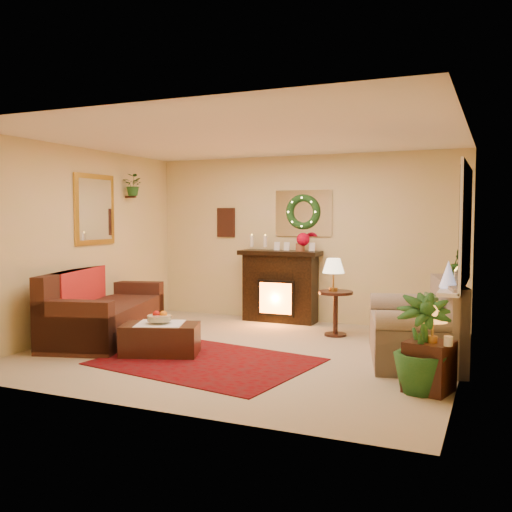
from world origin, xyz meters
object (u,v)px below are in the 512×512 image
at_px(side_table_round, 335,312).
at_px(coffee_table, 160,338).
at_px(fireplace, 280,287).
at_px(sofa, 106,307).
at_px(end_table_square, 429,363).
at_px(loveseat, 414,324).

relative_size(side_table_round, coffee_table, 0.70).
bearing_deg(fireplace, coffee_table, -101.08).
xyz_separation_m(side_table_round, coffee_table, (-1.62, -1.91, -0.12)).
distance_m(sofa, coffee_table, 1.32).
distance_m(end_table_square, coffee_table, 3.11).
bearing_deg(fireplace, loveseat, -35.72).
xyz_separation_m(end_table_square, coffee_table, (-3.10, 0.20, -0.06)).
bearing_deg(loveseat, fireplace, 129.81).
height_order(fireplace, loveseat, fireplace).
bearing_deg(side_table_round, loveseat, -38.88).
bearing_deg(loveseat, end_table_square, -89.31).
height_order(side_table_round, end_table_square, side_table_round).
distance_m(sofa, end_table_square, 4.36).
bearing_deg(coffee_table, loveseat, -1.04).
distance_m(fireplace, coffee_table, 2.69).
bearing_deg(side_table_round, coffee_table, -130.22).
height_order(sofa, loveseat, sofa).
height_order(loveseat, end_table_square, loveseat).
bearing_deg(coffee_table, side_table_round, 29.83).
relative_size(sofa, coffee_table, 2.43).
height_order(fireplace, coffee_table, fireplace).
relative_size(side_table_round, end_table_square, 1.29).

